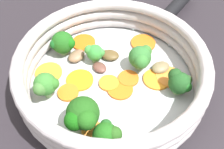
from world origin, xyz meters
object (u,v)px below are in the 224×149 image
at_px(carrot_slice_5, 120,89).
at_px(broccoli_floret_2, 63,43).
at_px(carrot_slice_0, 68,93).
at_px(carrot_slice_4, 84,42).
at_px(carrot_slice_2, 92,130).
at_px(mushroom_piece_1, 77,56).
at_px(carrot_slice_1, 169,77).
at_px(broccoli_floret_0, 82,115).
at_px(broccoli_floret_4, 45,85).
at_px(mushroom_piece_2, 160,67).
at_px(carrot_slice_8, 107,82).
at_px(broccoli_floret_1, 141,57).
at_px(carrot_slice_7, 49,73).
at_px(carrot_slice_9, 143,43).
at_px(broccoli_floret_6, 107,134).
at_px(broccoli_floret_5, 180,82).
at_px(broccoli_floret_3, 94,52).
at_px(skillet, 112,83).
at_px(mushroom_piece_0, 100,67).
at_px(carrot_slice_10, 128,78).
at_px(mushroom_piece_3, 110,55).
at_px(carrot_slice_3, 80,80).
at_px(carrot_slice_6, 157,79).

height_order(carrot_slice_5, broccoli_floret_2, broccoli_floret_2).
distance_m(carrot_slice_0, carrot_slice_4, 0.12).
xyz_separation_m(carrot_slice_2, mushroom_piece_1, (-0.10, -0.11, 0.00)).
relative_size(carrot_slice_1, broccoli_floret_0, 0.76).
height_order(broccoli_floret_4, mushroom_piece_2, broccoli_floret_4).
bearing_deg(carrot_slice_8, broccoli_floret_1, 154.89).
height_order(carrot_slice_7, carrot_slice_9, same).
bearing_deg(broccoli_floret_1, broccoli_floret_6, 12.50).
height_order(carrot_slice_9, broccoli_floret_1, broccoli_floret_1).
bearing_deg(carrot_slice_7, broccoli_floret_5, 113.73).
xyz_separation_m(carrot_slice_0, broccoli_floret_2, (-0.07, -0.06, 0.02)).
xyz_separation_m(carrot_slice_0, broccoli_floret_3, (-0.08, -0.01, 0.02)).
height_order(skillet, carrot_slice_0, carrot_slice_0).
bearing_deg(mushroom_piece_0, broccoli_floret_3, -120.98).
height_order(carrot_slice_0, carrot_slice_1, same).
relative_size(carrot_slice_7, broccoli_floret_6, 1.08).
distance_m(carrot_slice_1, carrot_slice_10, 0.07).
xyz_separation_m(broccoli_floret_3, mushroom_piece_3, (-0.02, 0.02, -0.02)).
xyz_separation_m(carrot_slice_3, carrot_slice_6, (-0.07, 0.11, 0.00)).
xyz_separation_m(carrot_slice_9, broccoli_floret_2, (0.10, -0.11, 0.02)).
relative_size(carrot_slice_7, carrot_slice_9, 0.99).
bearing_deg(carrot_slice_0, mushroom_piece_1, -151.73).
height_order(carrot_slice_0, broccoli_floret_6, broccoli_floret_6).
xyz_separation_m(broccoli_floret_6, mushroom_piece_0, (-0.11, -0.09, -0.02)).
bearing_deg(carrot_slice_9, mushroom_piece_2, 54.06).
relative_size(carrot_slice_5, mushroom_piece_1, 1.28).
relative_size(carrot_slice_1, carrot_slice_4, 0.99).
distance_m(carrot_slice_8, carrot_slice_10, 0.04).
bearing_deg(broccoli_floret_0, broccoli_floret_6, 89.38).
distance_m(mushroom_piece_0, mushroom_piece_2, 0.10).
relative_size(broccoli_floret_3, mushroom_piece_2, 1.08).
bearing_deg(mushroom_piece_1, broccoli_floret_6, 52.89).
height_order(broccoli_floret_2, mushroom_piece_0, broccoli_floret_2).
distance_m(carrot_slice_6, mushroom_piece_1, 0.15).
bearing_deg(broccoli_floret_0, mushroom_piece_2, 165.85).
distance_m(carrot_slice_3, broccoli_floret_6, 0.12).
bearing_deg(broccoli_floret_3, broccoli_floret_1, 111.31).
height_order(broccoli_floret_0, broccoli_floret_6, broccoli_floret_0).
relative_size(carrot_slice_1, broccoli_floret_1, 0.94).
xyz_separation_m(carrot_slice_5, broccoli_floret_0, (0.09, -0.01, 0.03)).
distance_m(carrot_slice_6, broccoli_floret_5, 0.04).
bearing_deg(broccoli_floret_1, carrot_slice_6, 78.64).
distance_m(broccoli_floret_5, mushroom_piece_2, 0.05).
relative_size(carrot_slice_2, carrot_slice_8, 0.93).
xyz_separation_m(carrot_slice_8, carrot_slice_9, (-0.12, 0.00, 0.00)).
bearing_deg(broccoli_floret_5, mushroom_piece_0, -76.63).
bearing_deg(carrot_slice_7, carrot_slice_0, 75.57).
xyz_separation_m(carrot_slice_6, carrot_slice_10, (0.02, -0.04, 0.00)).
xyz_separation_m(skillet, carrot_slice_2, (0.09, 0.03, 0.01)).
relative_size(carrot_slice_10, mushroom_piece_2, 1.07).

